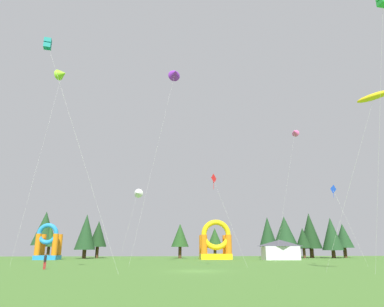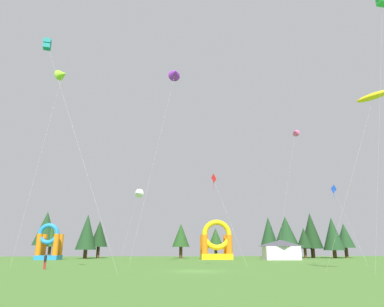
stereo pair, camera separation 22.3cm
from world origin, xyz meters
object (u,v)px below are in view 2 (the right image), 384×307
at_px(kite_lime_delta, 62,74).
at_px(inflatable_red_slide, 49,245).
at_px(kite_pink_delta, 295,132).
at_px(kite_blue_diamond, 333,190).
at_px(kite_purple_delta, 175,74).
at_px(kite_green_box, 382,1).
at_px(festival_tent, 281,250).
at_px(inflatable_blue_arch, 216,245).
at_px(kite_white_delta, 138,193).
at_px(kite_red_diamond, 213,180).
at_px(kite_teal_box, 47,45).
at_px(kite_yellow_parafoil, 374,96).
at_px(person_midfield, 45,260).

distance_m(kite_lime_delta, inflatable_red_slide, 32.29).
xyz_separation_m(kite_pink_delta, kite_lime_delta, (-38.95, -7.64, 5.84)).
bearing_deg(kite_blue_diamond, kite_purple_delta, 177.02).
bearing_deg(kite_purple_delta, kite_pink_delta, 31.37).
distance_m(kite_green_box, festival_tent, 45.28).
xyz_separation_m(inflatable_blue_arch, festival_tent, (11.60, -3.22, -0.92)).
xyz_separation_m(kite_blue_diamond, inflatable_blue_arch, (-11.63, 25.60, -6.50)).
relative_size(kite_white_delta, festival_tent, 1.93).
height_order(kite_red_diamond, kite_teal_box, kite_teal_box).
height_order(kite_white_delta, kite_green_box, kite_green_box).
relative_size(kite_blue_diamond, inflatable_blue_arch, 1.31).
bearing_deg(kite_white_delta, kite_blue_diamond, -35.20).
distance_m(kite_white_delta, inflatable_red_slide, 20.49).
bearing_deg(kite_yellow_parafoil, inflatable_blue_arch, 104.02).
xyz_separation_m(kite_green_box, kite_yellow_parafoil, (0.52, 3.97, -7.25)).
height_order(kite_yellow_parafoil, inflatable_blue_arch, kite_yellow_parafoil).
xyz_separation_m(kite_yellow_parafoil, inflatable_blue_arch, (-9.78, 39.17, -13.08)).
height_order(kite_pink_delta, inflatable_blue_arch, kite_pink_delta).
relative_size(kite_blue_diamond, person_midfield, 6.21).
relative_size(kite_red_diamond, kite_blue_diamond, 1.09).
bearing_deg(kite_lime_delta, inflatable_blue_arch, 36.17).
height_order(inflatable_blue_arch, festival_tent, inflatable_blue_arch).
bearing_deg(person_midfield, kite_green_box, -14.90).
relative_size(kite_purple_delta, kite_pink_delta, 1.16).
bearing_deg(kite_teal_box, person_midfield, 96.49).
xyz_separation_m(kite_blue_diamond, kite_lime_delta, (-37.53, 6.66, 18.63)).
bearing_deg(inflatable_blue_arch, kite_blue_diamond, -65.56).
bearing_deg(festival_tent, kite_teal_box, -133.18).
bearing_deg(kite_teal_box, inflatable_red_slide, 105.50).
distance_m(kite_yellow_parafoil, kite_pink_delta, 28.75).
relative_size(kite_red_diamond, kite_teal_box, 0.50).
relative_size(kite_purple_delta, kite_teal_box, 1.24).
bearing_deg(kite_red_diamond, kite_yellow_parafoil, -42.01).
bearing_deg(inflatable_red_slide, kite_blue_diamond, -31.04).
height_order(kite_pink_delta, person_midfield, kite_pink_delta).
distance_m(kite_yellow_parafoil, kite_lime_delta, 42.75).
bearing_deg(kite_purple_delta, inflatable_blue_arch, 70.54).
xyz_separation_m(kite_green_box, inflatable_red_slide, (-40.84, 43.55, -20.42)).
relative_size(kite_green_box, inflatable_blue_arch, 3.18).
height_order(kite_purple_delta, kite_lime_delta, kite_lime_delta).
bearing_deg(person_midfield, kite_red_diamond, 16.09).
bearing_deg(kite_lime_delta, festival_tent, 22.74).
bearing_deg(kite_yellow_parafoil, kite_lime_delta, 150.44).
bearing_deg(kite_green_box, kite_lime_delta, 145.46).
distance_m(kite_red_diamond, kite_teal_box, 22.96).
height_order(kite_red_diamond, kite_blue_diamond, kite_red_diamond).
bearing_deg(kite_blue_diamond, person_midfield, -174.24).
distance_m(kite_red_diamond, inflatable_red_slide, 39.62).
bearing_deg(kite_blue_diamond, kite_lime_delta, 169.94).
xyz_separation_m(kite_purple_delta, kite_lime_delta, (-17.23, 5.60, 2.31)).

